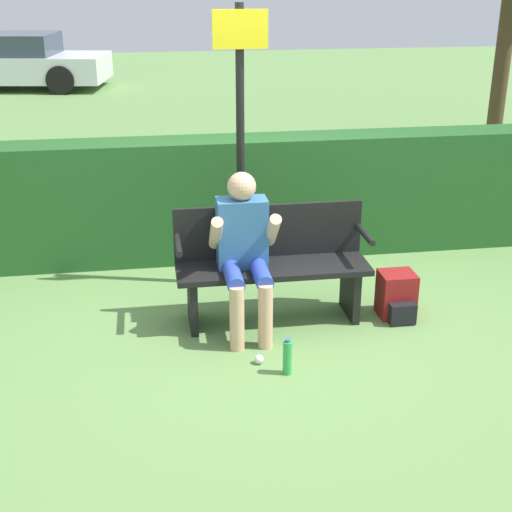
# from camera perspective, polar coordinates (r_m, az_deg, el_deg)

# --- Properties ---
(ground_plane) EXTENTS (40.00, 40.00, 0.00)m
(ground_plane) POSITION_cam_1_polar(r_m,az_deg,el_deg) (5.80, 1.32, -5.09)
(ground_plane) COLOR #668E4C
(hedge_back) EXTENTS (12.00, 0.45, 1.17)m
(hedge_back) POSITION_cam_1_polar(r_m,az_deg,el_deg) (6.91, -0.75, 4.70)
(hedge_back) COLOR #235623
(hedge_back) RESTS_ON ground
(park_bench) EXTENTS (1.52, 0.45, 0.91)m
(park_bench) POSITION_cam_1_polar(r_m,az_deg,el_deg) (5.66, 1.25, -0.61)
(park_bench) COLOR black
(park_bench) RESTS_ON ground
(person_seated) EXTENTS (0.52, 0.64, 1.23)m
(person_seated) POSITION_cam_1_polar(r_m,az_deg,el_deg) (5.43, -0.96, 0.85)
(person_seated) COLOR #336699
(person_seated) RESTS_ON ground
(backpack) EXTENTS (0.28, 0.34, 0.37)m
(backpack) POSITION_cam_1_polar(r_m,az_deg,el_deg) (5.90, 11.21, -3.17)
(backpack) COLOR maroon
(backpack) RESTS_ON ground
(water_bottle) EXTENTS (0.07, 0.07, 0.27)m
(water_bottle) POSITION_cam_1_polar(r_m,az_deg,el_deg) (5.02, 2.53, -8.11)
(water_bottle) COLOR green
(water_bottle) RESTS_ON ground
(signpost) EXTENTS (0.44, 0.09, 2.40)m
(signpost) POSITION_cam_1_polar(r_m,az_deg,el_deg) (5.98, -1.25, 10.14)
(signpost) COLOR black
(signpost) RESTS_ON ground
(parked_car) EXTENTS (4.60, 2.48, 1.25)m
(parked_car) POSITION_cam_1_polar(r_m,az_deg,el_deg) (18.10, -19.00, 14.46)
(parked_car) COLOR silver
(parked_car) RESTS_ON ground
(litter_crumple) EXTENTS (0.07, 0.07, 0.07)m
(litter_crumple) POSITION_cam_1_polar(r_m,az_deg,el_deg) (5.18, 0.24, -8.27)
(litter_crumple) COLOR silver
(litter_crumple) RESTS_ON ground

